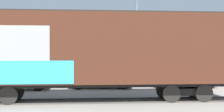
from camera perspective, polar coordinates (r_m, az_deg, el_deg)
The scene contains 8 objects.
ground_plane at distance 15.91m, azimuth 1.03°, elevation -8.57°, with size 260.00×260.00×0.00m, color gray.
track at distance 15.80m, azimuth -6.71°, elevation -8.49°, with size 60.02×3.52×0.08m.
freight_car at distance 15.60m, azimuth -3.94°, elevation 1.12°, with size 15.44×3.14×4.74m.
flagpole at distance 25.41m, azimuth 4.81°, elevation 7.10°, with size 0.18×1.63×8.38m.
hillside at distance 88.71m, azimuth -5.06°, elevation 1.35°, with size 143.28×32.46×12.34m.
parked_car_tan at distance 21.69m, azimuth -17.75°, elevation -3.98°, with size 4.59×2.06×1.63m.
parked_car_black at distance 21.76m, azimuth -2.30°, elevation -3.93°, with size 4.73×2.21×1.72m.
parked_car_red at distance 22.64m, azimuth 13.63°, elevation -3.66°, with size 4.66×2.13×1.75m.
Camera 1 is at (-2.03, -15.59, 2.46)m, focal length 48.13 mm.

